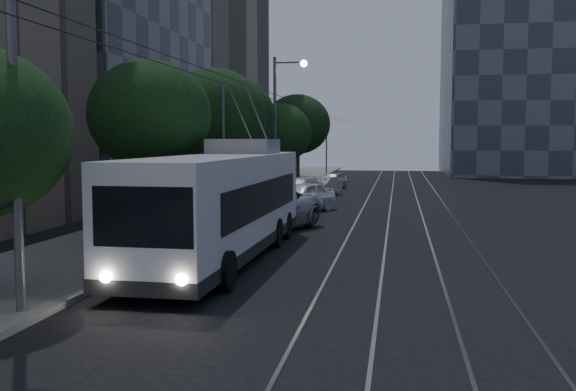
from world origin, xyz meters
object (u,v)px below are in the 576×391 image
(trolleybus, at_px, (222,204))
(car_white_a, at_px, (301,197))
(car_white_c, at_px, (323,186))
(streetlamp_near, at_px, (30,8))
(pickup_silver, at_px, (260,210))
(streetlamp_far, at_px, (281,112))
(car_white_d, at_px, (333,181))
(car_white_b, at_px, (297,190))

(trolleybus, bearing_deg, car_white_a, 88.77)
(car_white_c, distance_m, streetlamp_near, 30.40)
(pickup_silver, height_order, streetlamp_near, streetlamp_near)
(streetlamp_near, bearing_deg, streetlamp_far, 90.61)
(car_white_c, bearing_deg, car_white_d, 105.48)
(trolleybus, height_order, car_white_d, trolleybus)
(pickup_silver, bearing_deg, car_white_c, 106.85)
(car_white_d, xyz_separation_m, streetlamp_far, (-2.70, -6.69, 4.84))
(trolleybus, xyz_separation_m, car_white_b, (-0.57, 18.31, -0.99))
(car_white_c, height_order, streetlamp_near, streetlamp_near)
(trolleybus, relative_size, car_white_c, 3.32)
(car_white_a, bearing_deg, streetlamp_far, 131.12)
(car_white_a, height_order, car_white_b, car_white_a)
(pickup_silver, distance_m, car_white_c, 16.92)
(car_white_b, height_order, streetlamp_far, streetlamp_far)
(car_white_d, bearing_deg, streetlamp_near, -80.83)
(streetlamp_near, bearing_deg, trolleybus, 74.49)
(car_white_a, relative_size, car_white_d, 1.26)
(car_white_a, bearing_deg, pickup_silver, -70.06)
(car_white_d, bearing_deg, car_white_b, -82.58)
(car_white_a, xyz_separation_m, streetlamp_far, (-2.70, 9.11, 4.68))
(car_white_b, bearing_deg, car_white_d, 100.85)
(trolleybus, height_order, car_white_b, trolleybus)
(car_white_b, height_order, car_white_c, car_white_b)
(car_white_a, bearing_deg, streetlamp_near, -72.20)
(car_white_b, relative_size, streetlamp_near, 0.47)
(car_white_c, height_order, streetlamp_far, streetlamp_far)
(car_white_b, relative_size, car_white_c, 1.31)
(trolleybus, bearing_deg, streetlamp_far, 96.56)
(trolleybus, relative_size, pickup_silver, 2.00)
(pickup_silver, height_order, car_white_a, pickup_silver)
(car_white_a, height_order, streetlamp_far, streetlamp_far)
(car_white_b, xyz_separation_m, streetlamp_near, (-1.36, -25.25, 5.54))
(pickup_silver, distance_m, streetlamp_far, 17.03)
(car_white_d, bearing_deg, pickup_silver, -78.47)
(pickup_silver, relative_size, car_white_b, 1.27)
(trolleybus, relative_size, car_white_b, 2.54)
(car_white_a, bearing_deg, car_white_c, 114.84)
(trolleybus, xyz_separation_m, streetlamp_far, (-2.24, 22.18, 3.75))
(car_white_a, relative_size, streetlamp_near, 0.44)
(streetlamp_near, bearing_deg, car_white_c, 85.48)
(trolleybus, bearing_deg, streetlamp_near, -104.70)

